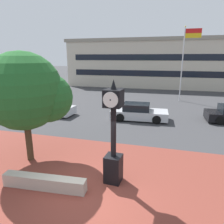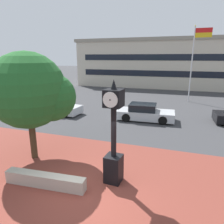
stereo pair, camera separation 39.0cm
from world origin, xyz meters
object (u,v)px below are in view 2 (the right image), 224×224
Objects in this scene: car_street_near at (57,107)px; flagpole_primary at (194,57)px; street_clock at (114,141)px; car_street_mid at (145,113)px; civic_building at (175,63)px; car_street_distant at (11,99)px; plaza_tree at (33,92)px.

car_street_near is 14.95m from flagpole_primary.
car_street_mid is at bearing 95.46° from street_clock.
flagpole_primary is at bearing -80.78° from civic_building.
car_street_near is at bearing -89.13° from car_street_mid.
flagpole_primary is 0.25× the size of civic_building.
car_street_mid is at bearing 88.60° from car_street_distant.
street_clock is at bearing -11.08° from plaza_tree.
car_street_near and car_street_distant have the same top height.
flagpole_primary is (11.16, 9.04, 4.16)m from car_street_near.
flagpole_primary reaches higher than civic_building.
street_clock is 0.94× the size of car_street_near.
car_street_mid is 23.98m from civic_building.
car_street_mid is 0.56× the size of flagpole_primary.
flagpole_primary reaches higher than car_street_mid.
car_street_distant is at bearing -123.76° from civic_building.
civic_building is (5.00, 31.51, 0.59)m from plaza_tree.
flagpole_primary is at bearing 82.67° from street_clock.
civic_building is at bearing 80.98° from plaza_tree.
street_clock is at bearing 47.40° from car_street_near.
civic_building is at bearing 163.63° from car_street_near.
car_street_mid is 14.07m from car_street_distant.
plaza_tree is 13.71m from car_street_distant.
car_street_near is 0.94× the size of car_street_distant.
car_street_distant is at bearing -100.03° from car_street_near.
car_street_distant is at bearing 139.13° from plaza_tree.
street_clock is 32.39m from civic_building.
car_street_near is at bearing 116.92° from plaza_tree.
civic_building is at bearing 149.03° from car_street_distant.
civic_building reaches higher than street_clock.
car_street_mid is (-0.25, 8.58, -1.15)m from street_clock.
flagpole_primary reaches higher than plaza_tree.
car_street_near is 25.96m from civic_building.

